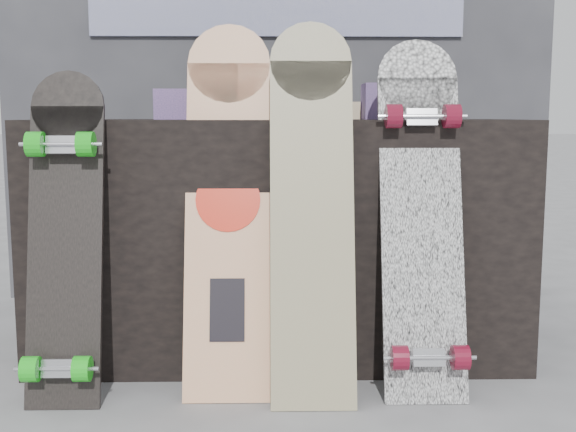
{
  "coord_description": "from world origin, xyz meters",
  "views": [
    {
      "loc": [
        -0.02,
        -1.93,
        0.81
      ],
      "look_at": [
        0.03,
        0.2,
        0.52
      ],
      "focal_mm": 45.0,
      "sensor_mm": 36.0,
      "label": 1
    }
  ],
  "objects_px": {
    "vendor_table": "(279,237)",
    "longboard_celtic": "(312,198)",
    "longboard_geisha": "(228,195)",
    "skateboard_dark": "(64,233)",
    "longboard_cascadia": "(422,210)"
  },
  "relations": [
    {
      "from": "longboard_geisha",
      "to": "longboard_celtic",
      "type": "distance_m",
      "value": 0.26
    },
    {
      "from": "vendor_table",
      "to": "longboard_celtic",
      "type": "height_order",
      "value": "longboard_celtic"
    },
    {
      "from": "longboard_celtic",
      "to": "skateboard_dark",
      "type": "xyz_separation_m",
      "value": [
        -0.7,
        -0.04,
        -0.09
      ]
    },
    {
      "from": "longboard_geisha",
      "to": "skateboard_dark",
      "type": "xyz_separation_m",
      "value": [
        -0.46,
        -0.12,
        -0.09
      ]
    },
    {
      "from": "longboard_cascadia",
      "to": "skateboard_dark",
      "type": "bearing_deg",
      "value": -176.59
    },
    {
      "from": "longboard_celtic",
      "to": "longboard_geisha",
      "type": "bearing_deg",
      "value": 161.6
    },
    {
      "from": "longboard_celtic",
      "to": "skateboard_dark",
      "type": "relative_size",
      "value": 1.16
    },
    {
      "from": "longboard_geisha",
      "to": "longboard_cascadia",
      "type": "height_order",
      "value": "longboard_geisha"
    },
    {
      "from": "longboard_geisha",
      "to": "longboard_celtic",
      "type": "bearing_deg",
      "value": -18.4
    },
    {
      "from": "vendor_table",
      "to": "skateboard_dark",
      "type": "xyz_separation_m",
      "value": [
        -0.61,
        -0.41,
        0.08
      ]
    },
    {
      "from": "longboard_geisha",
      "to": "longboard_celtic",
      "type": "relative_size",
      "value": 1.0
    },
    {
      "from": "longboard_geisha",
      "to": "longboard_celtic",
      "type": "xyz_separation_m",
      "value": [
        0.25,
        -0.08,
        0.0
      ]
    },
    {
      "from": "vendor_table",
      "to": "longboard_cascadia",
      "type": "height_order",
      "value": "longboard_cascadia"
    },
    {
      "from": "longboard_celtic",
      "to": "longboard_cascadia",
      "type": "xyz_separation_m",
      "value": [
        0.32,
        0.02,
        -0.04
      ]
    },
    {
      "from": "skateboard_dark",
      "to": "longboard_geisha",
      "type": "bearing_deg",
      "value": 14.79
    }
  ]
}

